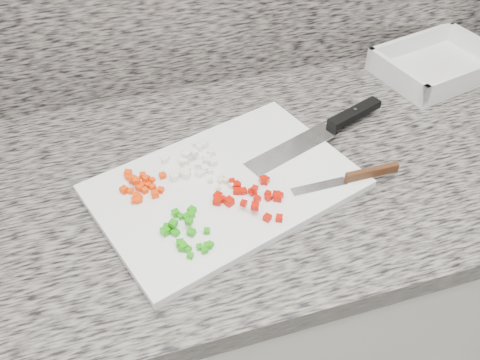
# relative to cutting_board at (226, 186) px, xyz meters

# --- Properties ---
(cabinet) EXTENTS (3.92, 0.62, 0.86)m
(cabinet) POSITION_rel_cutting_board_xyz_m (0.11, 0.04, -0.48)
(cabinet) COLOR silver
(cabinet) RESTS_ON ground
(countertop) EXTENTS (3.96, 0.64, 0.04)m
(countertop) POSITION_rel_cutting_board_xyz_m (0.11, 0.04, -0.03)
(countertop) COLOR slate
(countertop) RESTS_ON cabinet
(cutting_board) EXTENTS (0.51, 0.41, 0.01)m
(cutting_board) POSITION_rel_cutting_board_xyz_m (0.00, 0.00, 0.00)
(cutting_board) COLOR white
(cutting_board) RESTS_ON countertop
(carrot_pile) EXTENTS (0.08, 0.08, 0.02)m
(carrot_pile) POSITION_rel_cutting_board_xyz_m (-0.14, 0.03, 0.01)
(carrot_pile) COLOR #F53C05
(carrot_pile) RESTS_ON cutting_board
(onion_pile) EXTENTS (0.10, 0.10, 0.02)m
(onion_pile) POSITION_rel_cutting_board_xyz_m (-0.04, 0.06, 0.01)
(onion_pile) COLOR white
(onion_pile) RESTS_ON cutting_board
(green_pepper_pile) EXTENTS (0.08, 0.10, 0.02)m
(green_pepper_pile) POSITION_rel_cutting_board_xyz_m (-0.09, -0.09, 0.01)
(green_pepper_pile) COLOR #21970D
(green_pepper_pile) RESTS_ON cutting_board
(red_pepper_pile) EXTENTS (0.12, 0.12, 0.02)m
(red_pepper_pile) POSITION_rel_cutting_board_xyz_m (0.03, -0.05, 0.01)
(red_pepper_pile) COLOR #C20F02
(red_pepper_pile) RESTS_ON cutting_board
(garlic_pile) EXTENTS (0.04, 0.06, 0.01)m
(garlic_pile) POSITION_rel_cutting_board_xyz_m (-0.01, -0.00, 0.01)
(garlic_pile) COLOR beige
(garlic_pile) RESTS_ON cutting_board
(chef_knife) EXTENTS (0.32, 0.15, 0.02)m
(chef_knife) POSITION_rel_cutting_board_xyz_m (0.25, 0.09, 0.01)
(chef_knife) COLOR white
(chef_knife) RESTS_ON cutting_board
(paring_knife) EXTENTS (0.20, 0.02, 0.02)m
(paring_knife) POSITION_rel_cutting_board_xyz_m (0.23, -0.06, 0.01)
(paring_knife) COLOR white
(paring_knife) RESTS_ON cutting_board
(tray) EXTENTS (0.29, 0.23, 0.05)m
(tray) POSITION_rel_cutting_board_xyz_m (0.56, 0.22, 0.01)
(tray) COLOR silver
(tray) RESTS_ON countertop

